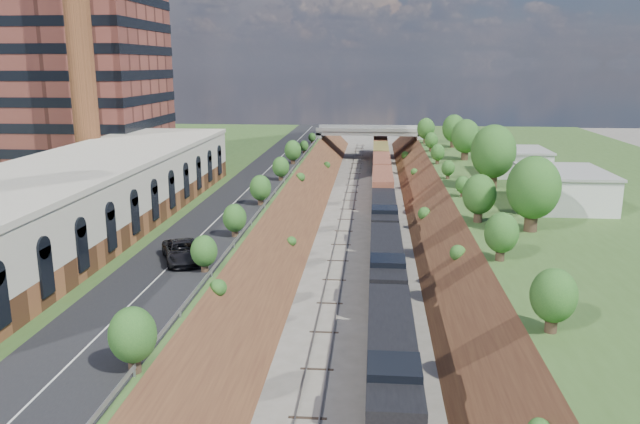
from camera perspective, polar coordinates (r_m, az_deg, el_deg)
platform_left at (r=90.96m, az=-17.21°, el=0.79°), size 44.00×180.00×5.00m
platform_right at (r=90.10m, az=25.54°, el=-0.04°), size 44.00×180.00×5.00m
embankment_left at (r=85.75m, az=-3.34°, el=-1.08°), size 10.00×180.00×10.00m
embankment_right at (r=85.45m, az=11.43°, el=-1.38°), size 10.00×180.00×10.00m
rail_left_track at (r=84.95m, az=2.28°, el=-1.14°), size 1.58×180.00×0.18m
rail_right_track at (r=84.87m, az=5.79°, el=-1.22°), size 1.58×180.00×0.18m
road at (r=85.40m, az=-6.37°, el=2.27°), size 8.00×180.00×0.10m
guardrail at (r=84.41m, az=-3.68°, el=2.54°), size 0.10×171.00×0.70m
commercial_building at (r=68.08m, az=-20.51°, el=1.63°), size 14.30×62.30×7.00m
smokestack at (r=86.62m, az=-21.18°, el=14.91°), size 3.20×3.20×40.00m
overpass at (r=145.09m, az=4.52°, el=6.82°), size 24.50×8.30×7.40m
white_building_near at (r=78.76m, az=21.37°, el=1.94°), size 9.00×12.00×4.00m
white_building_far at (r=99.67m, az=17.63°, el=4.34°), size 8.00×10.00×3.60m
tree_right_large at (r=65.24m, az=18.94°, el=2.06°), size 5.25×5.25×7.61m
tree_left_crest at (r=46.37m, az=-11.57°, el=-4.90°), size 2.45×2.45×3.55m
freight_train at (r=96.74m, az=5.74°, el=2.16°), size 3.19×128.25×4.73m
suv at (r=53.95m, az=-12.49°, el=-3.54°), size 5.19×6.88×1.74m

